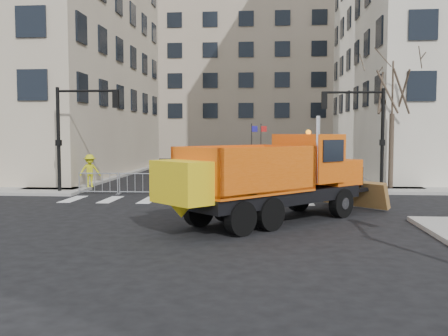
# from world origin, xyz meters

# --- Properties ---
(ground) EXTENTS (120.00, 120.00, 0.00)m
(ground) POSITION_xyz_m (0.00, 0.00, 0.00)
(ground) COLOR black
(ground) RESTS_ON ground
(sidewalk_back) EXTENTS (64.00, 5.00, 0.15)m
(sidewalk_back) POSITION_xyz_m (0.00, 8.50, 0.07)
(sidewalk_back) COLOR gray
(sidewalk_back) RESTS_ON ground
(building_far) EXTENTS (30.00, 18.00, 24.00)m
(building_far) POSITION_xyz_m (0.00, 52.00, 12.00)
(building_far) COLOR tan
(building_far) RESTS_ON ground
(traffic_light_left) EXTENTS (0.18, 0.18, 5.40)m
(traffic_light_left) POSITION_xyz_m (-8.00, 7.50, 2.70)
(traffic_light_left) COLOR black
(traffic_light_left) RESTS_ON ground
(traffic_light_right) EXTENTS (0.18, 0.18, 5.40)m
(traffic_light_right) POSITION_xyz_m (8.50, 9.50, 2.70)
(traffic_light_right) COLOR black
(traffic_light_right) RESTS_ON ground
(crowd_barriers) EXTENTS (12.60, 0.60, 1.10)m
(crowd_barriers) POSITION_xyz_m (-0.75, 7.60, 0.55)
(crowd_barriers) COLOR #9EA0A5
(crowd_barriers) RESTS_ON ground
(street_tree) EXTENTS (3.00, 3.00, 7.50)m
(street_tree) POSITION_xyz_m (9.20, 10.50, 3.75)
(street_tree) COLOR #382B21
(street_tree) RESTS_ON ground
(plow_truck) EXTENTS (8.40, 8.57, 3.68)m
(plow_truck) POSITION_xyz_m (2.63, 0.17, 1.64)
(plow_truck) COLOR black
(plow_truck) RESTS_ON ground
(cop_a) EXTENTS (0.67, 0.49, 1.68)m
(cop_a) POSITION_xyz_m (5.65, 3.21, 0.84)
(cop_a) COLOR black
(cop_a) RESTS_ON ground
(cop_b) EXTENTS (1.01, 0.96, 1.64)m
(cop_b) POSITION_xyz_m (5.63, 4.87, 0.82)
(cop_b) COLOR black
(cop_b) RESTS_ON ground
(cop_c) EXTENTS (0.86, 1.30, 2.05)m
(cop_c) POSITION_xyz_m (5.79, 4.55, 1.03)
(cop_c) COLOR black
(cop_c) RESTS_ON ground
(worker) EXTENTS (1.33, 1.12, 1.78)m
(worker) POSITION_xyz_m (-7.09, 9.38, 1.04)
(worker) COLOR gold
(worker) RESTS_ON sidewalk_back
(newspaper_box) EXTENTS (0.54, 0.50, 1.10)m
(newspaper_box) POSITION_xyz_m (6.84, 7.27, 0.70)
(newspaper_box) COLOR maroon
(newspaper_box) RESTS_ON sidewalk_back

